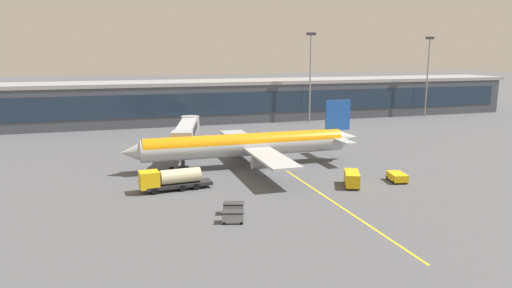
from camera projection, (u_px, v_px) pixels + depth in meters
name	position (u px, v px, depth m)	size (l,w,h in m)	color
ground_plane	(269.00, 173.00, 80.16)	(700.00, 700.00, 0.00)	#515459
apron_lead_in_line	(284.00, 169.00, 83.02)	(0.30, 80.00, 0.01)	yellow
terminal_building	(207.00, 101.00, 139.22)	(202.25, 17.64, 12.01)	#424751
main_airliner	(248.00, 145.00, 83.95)	(44.09, 34.92, 11.57)	#B2B7BC
jet_bridge	(187.00, 131.00, 92.46)	(8.49, 22.76, 6.77)	#B2B7BC
fuel_tanker	(171.00, 179.00, 69.90)	(10.99, 3.53, 3.25)	#232326
pushback_tug	(397.00, 177.00, 74.72)	(2.96, 4.16, 1.40)	yellow
crew_van	(352.00, 178.00, 71.98)	(3.94, 5.42, 2.30)	yellow
baggage_cart_0	(233.00, 217.00, 56.83)	(2.97, 2.22, 1.48)	gray
baggage_cart_1	(234.00, 208.00, 59.97)	(2.97, 2.22, 1.48)	gray
apron_light_mast_1	(310.00, 71.00, 134.31)	(2.80, 0.50, 25.76)	gray
apron_light_mast_2	(428.00, 71.00, 145.73)	(2.80, 0.50, 24.97)	gray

